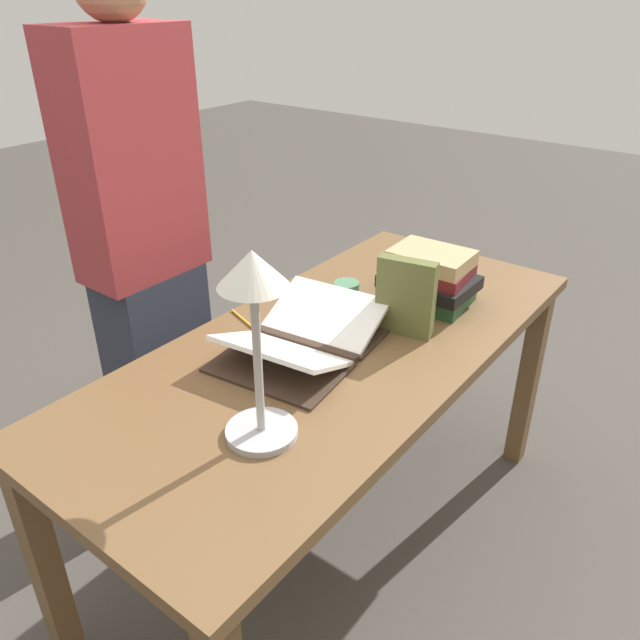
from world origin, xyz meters
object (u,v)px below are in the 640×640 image
object	(u,v)px
open_book	(304,338)
person_reader	(146,263)
book_stack_tall	(430,278)
pencil	(244,320)
reading_lamp	(255,311)
coffee_mug	(346,297)
book_standing_upright	(406,297)

from	to	relation	value
open_book	person_reader	xyz separation A→B (m)	(0.02, -0.60, 0.06)
book_stack_tall	pencil	bearing A→B (deg)	-39.30
pencil	person_reader	world-z (taller)	person_reader
reading_lamp	pencil	world-z (taller)	reading_lamp
open_book	person_reader	size ratio (longest dim) A/B	0.30
person_reader	book_stack_tall	bearing A→B (deg)	-57.86
book_stack_tall	coffee_mug	size ratio (longest dim) A/B	2.94
coffee_mug	book_stack_tall	bearing A→B (deg)	140.28
pencil	person_reader	size ratio (longest dim) A/B	0.09
coffee_mug	pencil	bearing A→B (deg)	-38.94
book_stack_tall	person_reader	bearing A→B (deg)	-57.86
open_book	pencil	distance (m)	0.22
book_stack_tall	coffee_mug	world-z (taller)	book_stack_tall
book_standing_upright	coffee_mug	xyz separation A→B (m)	(-0.01, -0.20, -0.06)
book_stack_tall	coffee_mug	bearing A→B (deg)	-39.72
book_standing_upright	person_reader	distance (m)	0.80
person_reader	pencil	bearing A→B (deg)	-85.52
book_stack_tall	open_book	bearing A→B (deg)	-16.34
book_standing_upright	reading_lamp	xyz separation A→B (m)	(0.56, -0.01, 0.19)
book_standing_upright	coffee_mug	distance (m)	0.21
book_stack_tall	person_reader	xyz separation A→B (m)	(0.46, -0.73, 0.01)
book_stack_tall	book_standing_upright	xyz separation A→B (m)	(0.21, 0.04, 0.03)
open_book	coffee_mug	xyz separation A→B (m)	(-0.24, -0.03, 0.02)
reading_lamp	person_reader	distance (m)	0.84
book_standing_upright	person_reader	size ratio (longest dim) A/B	0.13
book_standing_upright	open_book	bearing A→B (deg)	-47.61
book_standing_upright	reading_lamp	bearing A→B (deg)	-12.58
person_reader	coffee_mug	bearing A→B (deg)	-65.12
pencil	person_reader	xyz separation A→B (m)	(0.03, -0.38, 0.09)
book_stack_tall	reading_lamp	xyz separation A→B (m)	(0.77, 0.03, 0.22)
book_standing_upright	pencil	distance (m)	0.46
open_book	reading_lamp	world-z (taller)	reading_lamp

